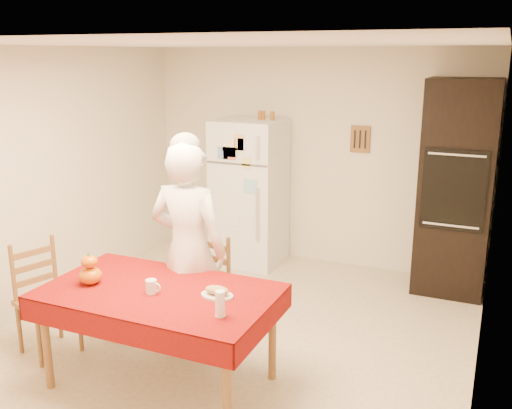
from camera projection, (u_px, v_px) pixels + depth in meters
The scene contains 17 objects.
floor at pixel (230, 340), 4.99m from camera, with size 4.50×4.50×0.00m, color tan.
room_shell at pixel (228, 157), 4.57m from camera, with size 4.02×4.52×2.51m.
refrigerator at pixel (250, 192), 6.68m from camera, with size 0.75×0.74×1.70m.
oven_cabinet at pixel (456, 189), 5.78m from camera, with size 0.70×0.62×2.20m.
dining_table at pixel (159, 299), 4.17m from camera, with size 1.70×1.00×0.76m.
chair_far at pixel (205, 285), 4.88m from camera, with size 0.51×0.49×0.95m.
chair_left at pixel (43, 293), 4.71m from camera, with size 0.51×0.53×0.95m.
seated_woman at pixel (188, 250), 4.59m from camera, with size 0.65×0.43×1.79m, color silver.
coffee_mug at pixel (151, 287), 4.08m from camera, with size 0.08×0.08×0.10m, color white.
pumpkin_lower at pixel (90, 276), 4.25m from camera, with size 0.17×0.17×0.13m, color #C44304.
pumpkin_upper at pixel (89, 262), 4.22m from camera, with size 0.12×0.12×0.09m, color #EA5405.
wine_glass at pixel (220, 304), 3.72m from camera, with size 0.07×0.07×0.18m, color white.
bread_plate at pixel (217, 296), 4.03m from camera, with size 0.24×0.24×0.02m, color silver.
bread_loaf at pixel (217, 290), 4.02m from camera, with size 0.18×0.10×0.06m, color tan.
spice_jar_left at pixel (260, 115), 6.46m from camera, with size 0.05×0.05×0.10m, color #964F1B.
spice_jar_mid at pixel (263, 115), 6.44m from camera, with size 0.05×0.05×0.10m, color brown.
spice_jar_right at pixel (272, 116), 6.40m from camera, with size 0.05×0.05×0.10m, color #8E5719.
Camera 1 is at (2.01, -4.05, 2.43)m, focal length 40.00 mm.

